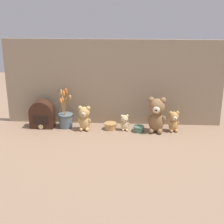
% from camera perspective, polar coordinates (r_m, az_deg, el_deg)
% --- Properties ---
extents(ground_plane, '(4.00, 4.00, 0.00)m').
position_cam_1_polar(ground_plane, '(2.74, -0.02, -3.11)').
color(ground_plane, '#8E7056').
extents(backdrop_wall, '(1.77, 0.02, 0.70)m').
position_cam_1_polar(backdrop_wall, '(2.79, 0.17, 4.88)').
color(backdrop_wall, gray).
rests_on(backdrop_wall, ground).
extents(teddy_bear_large, '(0.16, 0.14, 0.28)m').
position_cam_1_polar(teddy_bear_large, '(2.69, 7.42, -0.35)').
color(teddy_bear_large, olive).
rests_on(teddy_bear_large, ground).
extents(teddy_bear_medium, '(0.11, 0.10, 0.20)m').
position_cam_1_polar(teddy_bear_medium, '(2.73, -4.62, -0.93)').
color(teddy_bear_medium, tan).
rests_on(teddy_bear_medium, ground).
extents(teddy_bear_small, '(0.09, 0.09, 0.17)m').
position_cam_1_polar(teddy_bear_small, '(2.74, 10.22, -1.46)').
color(teddy_bear_small, tan).
rests_on(teddy_bear_small, ground).
extents(teddy_bear_tiny, '(0.07, 0.07, 0.13)m').
position_cam_1_polar(teddy_bear_tiny, '(2.73, 2.12, -1.69)').
color(teddy_bear_tiny, '#DBBC84').
rests_on(teddy_bear_tiny, ground).
extents(flower_vase, '(0.13, 0.15, 0.32)m').
position_cam_1_polar(flower_vase, '(2.81, -7.73, -0.79)').
color(flower_vase, slate).
rests_on(flower_vase, ground).
extents(vintage_radio, '(0.19, 0.11, 0.23)m').
position_cam_1_polar(vintage_radio, '(2.84, -11.56, -0.51)').
color(vintage_radio, '#381E14').
rests_on(vintage_radio, ground).
extents(decorative_tin_tall, '(0.10, 0.10, 0.05)m').
position_cam_1_polar(decorative_tin_tall, '(2.76, -0.25, -2.34)').
color(decorative_tin_tall, tan).
rests_on(decorative_tin_tall, ground).
extents(decorative_tin_short, '(0.09, 0.09, 0.05)m').
position_cam_1_polar(decorative_tin_short, '(2.73, 4.46, -2.81)').
color(decorative_tin_short, '#47705B').
rests_on(decorative_tin_short, ground).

